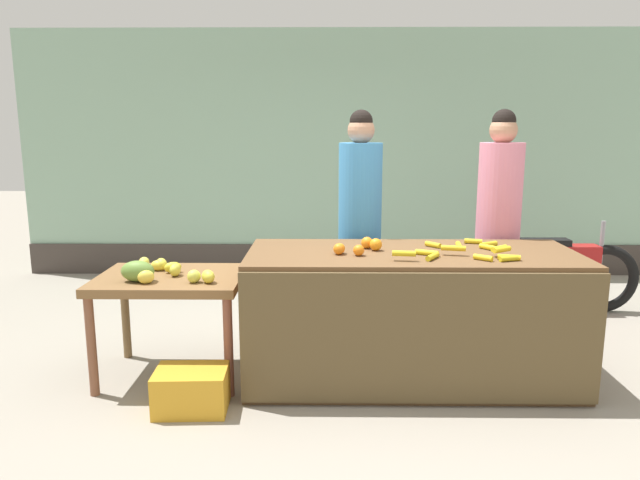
% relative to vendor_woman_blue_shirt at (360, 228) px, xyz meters
% --- Properties ---
extents(ground_plane, '(24.00, 24.00, 0.00)m').
position_rel_vendor_woman_blue_shirt_xyz_m(ground_plane, '(0.01, -0.70, -0.94)').
color(ground_plane, gray).
extents(market_wall_back, '(7.63, 0.23, 2.81)m').
position_rel_vendor_woman_blue_shirt_xyz_m(market_wall_back, '(0.01, 2.30, 0.44)').
color(market_wall_back, '#8CB299').
rests_on(market_wall_back, ground).
extents(fruit_stall_counter, '(2.22, 0.93, 0.90)m').
position_rel_vendor_woman_blue_shirt_xyz_m(fruit_stall_counter, '(0.32, -0.71, -0.49)').
color(fruit_stall_counter, brown).
rests_on(fruit_stall_counter, ground).
extents(side_table_wooden, '(0.99, 0.74, 0.73)m').
position_rel_vendor_woman_blue_shirt_xyz_m(side_table_wooden, '(-1.34, -0.70, -0.31)').
color(side_table_wooden, brown).
rests_on(side_table_wooden, ground).
extents(banana_bunch_pile, '(0.82, 0.63, 0.07)m').
position_rel_vendor_woman_blue_shirt_xyz_m(banana_bunch_pile, '(0.67, -0.77, -0.01)').
color(banana_bunch_pile, yellow).
rests_on(banana_bunch_pile, fruit_stall_counter).
extents(orange_pile, '(0.33, 0.31, 0.09)m').
position_rel_vendor_woman_blue_shirt_xyz_m(orange_pile, '(-0.05, -0.72, -0.00)').
color(orange_pile, orange).
rests_on(orange_pile, fruit_stall_counter).
extents(mango_papaya_pile, '(0.66, 0.55, 0.14)m').
position_rel_vendor_woman_blue_shirt_xyz_m(mango_papaya_pile, '(-1.42, -0.78, -0.16)').
color(mango_papaya_pile, '#E3DA4C').
rests_on(mango_papaya_pile, side_table_wooden).
extents(vendor_woman_blue_shirt, '(0.34, 0.34, 1.86)m').
position_rel_vendor_woman_blue_shirt_xyz_m(vendor_woman_blue_shirt, '(0.00, 0.00, 0.00)').
color(vendor_woman_blue_shirt, '#33333D').
rests_on(vendor_woman_blue_shirt, ground).
extents(vendor_woman_pink_shirt, '(0.34, 0.34, 1.86)m').
position_rel_vendor_woman_blue_shirt_xyz_m(vendor_woman_pink_shirt, '(1.08, -0.04, 0.00)').
color(vendor_woman_pink_shirt, '#33333D').
rests_on(vendor_woman_pink_shirt, ground).
extents(parked_motorcycle, '(1.60, 0.18, 0.88)m').
position_rel_vendor_woman_blue_shirt_xyz_m(parked_motorcycle, '(1.87, 0.77, -0.54)').
color(parked_motorcycle, black).
rests_on(parked_motorcycle, ground).
extents(produce_crate, '(0.45, 0.34, 0.26)m').
position_rel_vendor_woman_blue_shirt_xyz_m(produce_crate, '(-1.10, -1.21, -0.81)').
color(produce_crate, gold).
rests_on(produce_crate, ground).
extents(produce_sack, '(0.41, 0.44, 0.50)m').
position_rel_vendor_woman_blue_shirt_xyz_m(produce_sack, '(-0.59, 0.11, -0.69)').
color(produce_sack, tan).
rests_on(produce_sack, ground).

